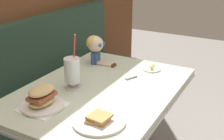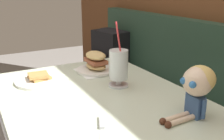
{
  "view_description": "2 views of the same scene",
  "coord_description": "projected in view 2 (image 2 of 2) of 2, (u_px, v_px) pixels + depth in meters",
  "views": [
    {
      "loc": [
        -1.31,
        -0.62,
        1.47
      ],
      "look_at": [
        0.08,
        0.15,
        0.83
      ],
      "focal_mm": 47.52,
      "sensor_mm": 36.0,
      "label": 1
    },
    {
      "loc": [
        0.96,
        -0.28,
        1.21
      ],
      "look_at": [
        -0.02,
        0.25,
        0.85
      ],
      "focal_mm": 42.14,
      "sensor_mm": 36.0,
      "label": 2
    }
  ],
  "objects": [
    {
      "name": "booth_bench",
      "position": [
        195.0,
        140.0,
        1.57
      ],
      "size": [
        2.6,
        0.48,
        1.0
      ],
      "color": "#233D2D",
      "rests_on": "ground"
    },
    {
      "name": "sandwich_plate",
      "position": [
        96.0,
        64.0,
        1.48
      ],
      "size": [
        0.22,
        0.22,
        0.12
      ],
      "color": "white",
      "rests_on": "diner_table"
    },
    {
      "name": "diner_table",
      "position": [
        100.0,
        136.0,
        1.22
      ],
      "size": [
        1.11,
        0.81,
        0.74
      ],
      "color": "beige",
      "rests_on": "ground"
    },
    {
      "name": "butter_knife",
      "position": [
        102.0,
        127.0,
        0.9
      ],
      "size": [
        0.22,
        0.12,
        0.01
      ],
      "color": "silver",
      "rests_on": "diner_table"
    },
    {
      "name": "seated_doll",
      "position": [
        197.0,
        84.0,
        0.95
      ],
      "size": [
        0.11,
        0.22,
        0.2
      ],
      "color": "#385689",
      "rests_on": "diner_table"
    },
    {
      "name": "toast_plate",
      "position": [
        41.0,
        80.0,
        1.33
      ],
      "size": [
        0.25,
        0.25,
        0.04
      ],
      "color": "white",
      "rests_on": "diner_table"
    },
    {
      "name": "backpack",
      "position": [
        110.0,
        50.0,
        2.31
      ],
      "size": [
        0.33,
        0.29,
        0.41
      ],
      "color": "black",
      "rests_on": "booth_bench"
    },
    {
      "name": "milkshake_glass",
      "position": [
        119.0,
        66.0,
        1.25
      ],
      "size": [
        0.1,
        0.1,
        0.32
      ],
      "color": "silver",
      "rests_on": "diner_table"
    }
  ]
}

